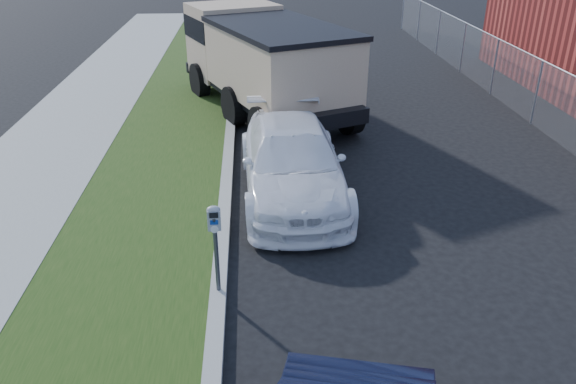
{
  "coord_description": "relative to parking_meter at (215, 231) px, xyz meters",
  "views": [
    {
      "loc": [
        -1.99,
        -7.82,
        5.37
      ],
      "look_at": [
        -1.4,
        1.0,
        1.0
      ],
      "focal_mm": 35.0,
      "sensor_mm": 36.0,
      "label": 1
    }
  ],
  "objects": [
    {
      "name": "dump_truck",
      "position": [
        0.92,
        9.39,
        0.4
      ],
      "size": [
        5.21,
        7.72,
        2.85
      ],
      "rotation": [
        0.0,
        0.0,
        0.39
      ],
      "color": "black",
      "rests_on": "ground"
    },
    {
      "name": "streetside",
      "position": [
        -2.98,
        2.62,
        -1.14
      ],
      "size": [
        6.12,
        50.0,
        0.15
      ],
      "color": "gray",
      "rests_on": "ground"
    },
    {
      "name": "ground",
      "position": [
        2.59,
        0.62,
        -1.21
      ],
      "size": [
        120.0,
        120.0,
        0.0
      ],
      "primitive_type": "plane",
      "color": "black",
      "rests_on": "ground"
    },
    {
      "name": "white_wagon",
      "position": [
        1.41,
        3.58,
        -0.47
      ],
      "size": [
        2.19,
        5.15,
        1.48
      ],
      "primitive_type": "imported",
      "rotation": [
        0.0,
        0.0,
        0.02
      ],
      "color": "white",
      "rests_on": "ground"
    },
    {
      "name": "parking_meter",
      "position": [
        0.0,
        0.0,
        0.0
      ],
      "size": [
        0.21,
        0.15,
        1.47
      ],
      "rotation": [
        0.0,
        0.0,
        0.04
      ],
      "color": "#3F4247",
      "rests_on": "ground"
    },
    {
      "name": "chainlink_fence",
      "position": [
        8.59,
        7.62,
        0.06
      ],
      "size": [
        0.06,
        30.06,
        30.0
      ],
      "color": "slate",
      "rests_on": "ground"
    }
  ]
}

